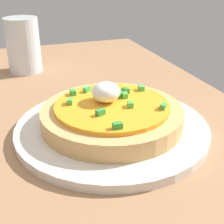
# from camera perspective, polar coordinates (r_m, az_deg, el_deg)

# --- Properties ---
(dining_table) EXTENTS (1.16, 0.74, 0.03)m
(dining_table) POSITION_cam_1_polar(r_m,az_deg,el_deg) (0.48, -12.28, -6.39)
(dining_table) COLOR #9E724F
(dining_table) RESTS_ON ground
(plate) EXTENTS (0.30, 0.30, 0.01)m
(plate) POSITION_cam_1_polar(r_m,az_deg,el_deg) (0.48, 0.00, -2.83)
(plate) COLOR silver
(plate) RESTS_ON dining_table
(pizza) EXTENTS (0.22, 0.22, 0.06)m
(pizza) POSITION_cam_1_polar(r_m,az_deg,el_deg) (0.47, -0.04, -0.29)
(pizza) COLOR tan
(pizza) RESTS_ON plate
(cup_far) EXTENTS (0.08, 0.08, 0.13)m
(cup_far) POSITION_cam_1_polar(r_m,az_deg,el_deg) (0.77, -15.93, 11.45)
(cup_far) COLOR silver
(cup_far) RESTS_ON dining_table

